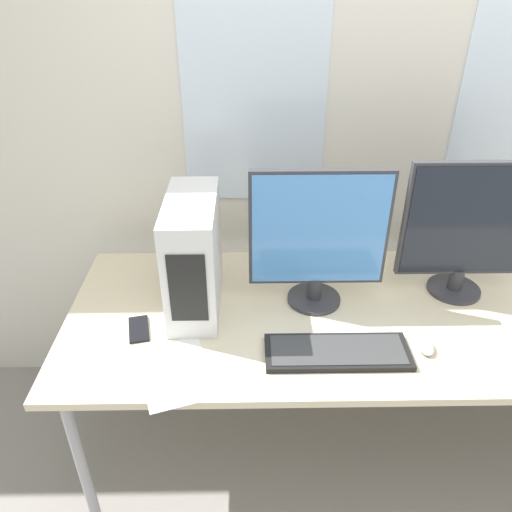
% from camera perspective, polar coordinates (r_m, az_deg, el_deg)
% --- Properties ---
extents(wall_back, '(8.00, 0.07, 2.70)m').
position_cam_1_polar(wall_back, '(2.20, 14.84, 15.32)').
color(wall_back, beige).
rests_on(wall_back, ground_plane).
extents(desk, '(2.50, 0.87, 0.78)m').
position_cam_1_polar(desk, '(1.98, 16.28, -6.99)').
color(desk, beige).
rests_on(desk, ground_plane).
extents(pc_tower, '(0.18, 0.42, 0.43)m').
position_cam_1_polar(pc_tower, '(1.81, -7.14, 0.10)').
color(pc_tower, silver).
rests_on(pc_tower, desk).
extents(monitor_main, '(0.50, 0.20, 0.53)m').
position_cam_1_polar(monitor_main, '(1.79, 7.15, 2.12)').
color(monitor_main, '#333338').
rests_on(monitor_main, desk).
extents(monitor_right_near, '(0.50, 0.20, 0.54)m').
position_cam_1_polar(monitor_right_near, '(1.99, 23.16, 2.92)').
color(monitor_right_near, '#333338').
rests_on(monitor_right_near, desk).
extents(keyboard, '(0.48, 0.17, 0.02)m').
position_cam_1_polar(keyboard, '(1.71, 9.27, -10.77)').
color(keyboard, black).
rests_on(keyboard, desk).
extents(mouse, '(0.06, 0.10, 0.03)m').
position_cam_1_polar(mouse, '(1.80, 18.74, -9.67)').
color(mouse, '#B2B2B7').
rests_on(mouse, desk).
extents(cell_phone, '(0.10, 0.15, 0.01)m').
position_cam_1_polar(cell_phone, '(1.84, -13.25, -8.13)').
color(cell_phone, black).
rests_on(cell_phone, desk).
extents(paper_sheet_left, '(0.29, 0.35, 0.00)m').
position_cam_1_polar(paper_sheet_left, '(1.66, -9.15, -12.93)').
color(paper_sheet_left, white).
rests_on(paper_sheet_left, desk).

